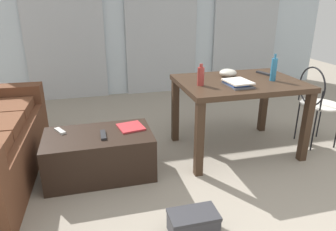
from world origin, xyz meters
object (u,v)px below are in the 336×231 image
(craft_table, at_px, (239,91))
(bottle_near, at_px, (274,69))
(wire_chair, at_px, (316,98))
(tv_remote_primary, at_px, (60,131))
(bottle_far, at_px, (201,76))
(book_stack, at_px, (237,83))
(tv_remote_secondary, at_px, (103,135))
(tv_remote_on_table, at_px, (264,73))
(bowl, at_px, (228,73))
(coffee_table, at_px, (100,154))
(shoebox, at_px, (193,223))
(magazine, at_px, (131,127))

(craft_table, xyz_separation_m, bottle_near, (0.31, -0.08, 0.22))
(wire_chair, xyz_separation_m, tv_remote_primary, (-2.56, 0.09, -0.13))
(bottle_far, height_order, tv_remote_primary, bottle_far)
(bottle_far, bearing_deg, wire_chair, -1.17)
(wire_chair, height_order, book_stack, wire_chair)
(craft_table, relative_size, tv_remote_secondary, 6.36)
(bottle_near, distance_m, tv_remote_on_table, 0.29)
(craft_table, height_order, bowl, bowl)
(wire_chair, bearing_deg, book_stack, -175.64)
(bottle_far, xyz_separation_m, bowl, (0.39, 0.24, -0.05))
(bottle_near, height_order, bottle_far, bottle_near)
(tv_remote_secondary, bearing_deg, bottle_far, 8.06)
(book_stack, bearing_deg, coffee_table, 178.90)
(wire_chair, bearing_deg, tv_remote_on_table, 150.63)
(tv_remote_primary, distance_m, shoebox, 1.43)
(book_stack, height_order, shoebox, book_stack)
(tv_remote_primary, bearing_deg, bottle_far, -29.99)
(bowl, distance_m, shoebox, 1.64)
(craft_table, bearing_deg, tv_remote_primary, -179.89)
(wire_chair, bearing_deg, tv_remote_secondary, -177.48)
(bowl, height_order, magazine, bowl)
(tv_remote_primary, relative_size, magazine, 0.67)
(coffee_table, bearing_deg, tv_remote_secondary, -47.90)
(bowl, bearing_deg, tv_remote_secondary, -164.43)
(bottle_near, bearing_deg, craft_table, 164.88)
(tv_remote_secondary, bearing_deg, book_stack, 1.56)
(tv_remote_on_table, relative_size, magazine, 0.81)
(tv_remote_on_table, distance_m, tv_remote_secondary, 1.79)
(bottle_far, relative_size, tv_remote_on_table, 1.09)
(wire_chair, bearing_deg, bottle_near, 179.09)
(coffee_table, relative_size, tv_remote_primary, 6.18)
(craft_table, relative_size, bowl, 6.79)
(coffee_table, relative_size, bottle_far, 4.66)
(tv_remote_primary, bearing_deg, bowl, -21.10)
(tv_remote_on_table, bearing_deg, craft_table, -169.40)
(magazine, bearing_deg, book_stack, -15.93)
(wire_chair, bearing_deg, tv_remote_primary, 178.01)
(bottle_far, distance_m, tv_remote_primary, 1.35)
(tv_remote_on_table, xyz_separation_m, shoebox, (-1.20, -1.25, -0.67))
(coffee_table, relative_size, magazine, 4.12)
(wire_chair, bearing_deg, shoebox, -149.53)
(wire_chair, height_order, tv_remote_primary, wire_chair)
(tv_remote_primary, bearing_deg, tv_remote_secondary, -54.13)
(bowl, distance_m, tv_remote_on_table, 0.41)
(coffee_table, height_order, tv_remote_primary, tv_remote_primary)
(coffee_table, height_order, magazine, magazine)
(bottle_far, xyz_separation_m, tv_remote_on_table, (0.80, 0.24, -0.08))
(book_stack, relative_size, magazine, 1.25)
(craft_table, height_order, bottle_near, bottle_near)
(wire_chair, distance_m, tv_remote_secondary, 2.20)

